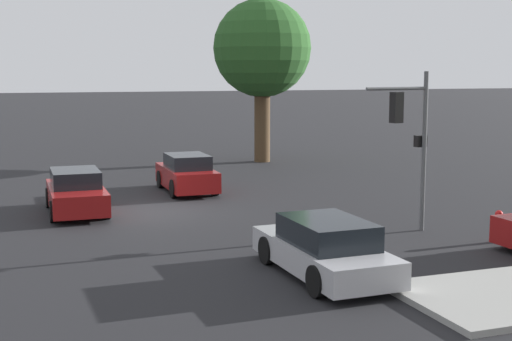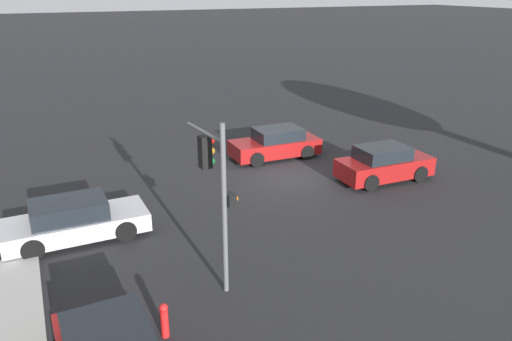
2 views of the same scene
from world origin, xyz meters
name	(u,v)px [view 1 (image 1 of 2)]	position (x,y,z in m)	size (l,w,h in m)	color
ground_plane	(153,212)	(0.00, 0.00, 0.00)	(300.00, 300.00, 0.00)	black
street_tree	(262,50)	(-11.69, 8.42, 5.97)	(5.18, 5.18, 8.64)	#4C3823
traffic_signal	(410,127)	(5.73, 6.58, 3.17)	(0.69, 2.29, 4.82)	#515456
crossing_car_0	(187,174)	(-3.57, 2.15, 0.73)	(4.15, 1.91, 1.53)	maroon
crossing_car_1	(76,193)	(-0.68, -2.50, 0.70)	(4.35, 1.96, 1.48)	maroon
crossing_car_2	(325,249)	(9.17, 2.19, 0.67)	(4.63, 2.02, 1.40)	#B7B7BC
fire_hydrant	(498,225)	(7.77, 8.30, 0.49)	(0.22, 0.22, 0.92)	red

